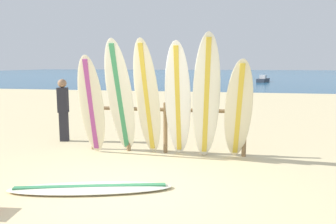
# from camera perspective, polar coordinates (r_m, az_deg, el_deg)

# --- Properties ---
(ground_plane) EXTENTS (120.00, 120.00, 0.00)m
(ground_plane) POSITION_cam_1_polar(r_m,az_deg,el_deg) (5.25, -8.08, -13.10)
(ground_plane) COLOR beige
(ocean_water) EXTENTS (120.00, 80.00, 0.01)m
(ocean_water) POSITION_cam_1_polar(r_m,az_deg,el_deg) (62.67, 9.30, 6.44)
(ocean_water) COLOR #1E5984
(ocean_water) RESTS_ON ground
(surfboard_rack) EXTENTS (3.41, 0.09, 1.09)m
(surfboard_rack) POSITION_cam_1_polar(r_m,az_deg,el_deg) (7.12, -0.45, -1.69)
(surfboard_rack) COLOR olive
(surfboard_rack) RESTS_ON ground
(surfboard_leaning_far_left) EXTENTS (0.57, 0.53, 2.09)m
(surfboard_leaning_far_left) POSITION_cam_1_polar(r_m,az_deg,el_deg) (7.11, -12.97, 1.11)
(surfboard_leaning_far_left) COLOR beige
(surfboard_leaning_far_left) RESTS_ON ground
(surfboard_leaning_left) EXTENTS (0.61, 0.88, 2.41)m
(surfboard_leaning_left) POSITION_cam_1_polar(r_m,az_deg,el_deg) (6.94, -8.19, 2.37)
(surfboard_leaning_left) COLOR silver
(surfboard_leaning_left) RESTS_ON ground
(surfboard_leaning_center_left) EXTENTS (0.60, 0.83, 2.41)m
(surfboard_leaning_center_left) POSITION_cam_1_polar(r_m,az_deg,el_deg) (6.77, -3.58, 2.30)
(surfboard_leaning_center_left) COLOR beige
(surfboard_leaning_center_left) RESTS_ON ground
(surfboard_leaning_center) EXTENTS (0.54, 0.77, 2.35)m
(surfboard_leaning_center) POSITION_cam_1_polar(r_m,az_deg,el_deg) (6.67, 1.69, 1.98)
(surfboard_leaning_center) COLOR white
(surfboard_leaning_center) RESTS_ON ground
(surfboard_leaning_center_right) EXTENTS (0.64, 0.69, 2.50)m
(surfboard_leaning_center_right) POSITION_cam_1_polar(r_m,az_deg,el_deg) (6.59, 6.56, 2.52)
(surfboard_leaning_center_right) COLOR white
(surfboard_leaning_center_right) RESTS_ON ground
(surfboard_leaning_right) EXTENTS (0.62, 0.86, 2.01)m
(surfboard_leaning_right) POSITION_cam_1_polar(r_m,az_deg,el_deg) (6.61, 11.96, 0.26)
(surfboard_leaning_right) COLOR beige
(surfboard_leaning_right) RESTS_ON ground
(surfboard_lying_on_sand) EXTENTS (2.54, 1.15, 0.08)m
(surfboard_lying_on_sand) POSITION_cam_1_polar(r_m,az_deg,el_deg) (5.32, -13.11, -12.56)
(surfboard_lying_on_sand) COLOR silver
(surfboard_lying_on_sand) RESTS_ON ground
(beachgoer_standing) EXTENTS (0.27, 0.21, 1.54)m
(beachgoer_standing) POSITION_cam_1_polar(r_m,az_deg,el_deg) (8.56, -17.49, 0.78)
(beachgoer_standing) COLOR #26262D
(beachgoer_standing) RESTS_ON ground
(small_boat_offshore) EXTENTS (1.58, 2.85, 0.71)m
(small_boat_offshore) POSITION_cam_1_polar(r_m,az_deg,el_deg) (36.34, 15.96, 5.37)
(small_boat_offshore) COLOR #333842
(small_boat_offshore) RESTS_ON ocean_water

